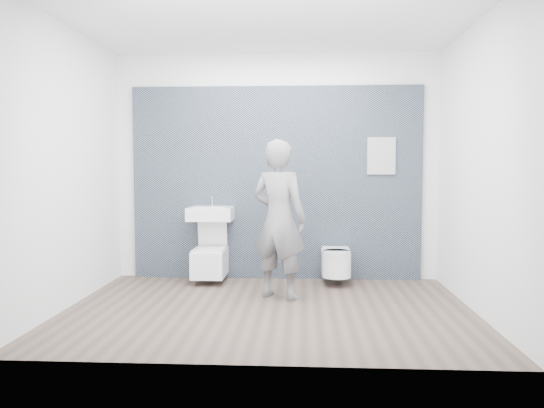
# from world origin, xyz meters

# --- Properties ---
(ground) EXTENTS (4.00, 4.00, 0.00)m
(ground) POSITION_xyz_m (0.00, 0.00, 0.00)
(ground) COLOR brown
(ground) RESTS_ON ground
(room_shell) EXTENTS (4.00, 4.00, 4.00)m
(room_shell) POSITION_xyz_m (0.00, 0.00, 1.74)
(room_shell) COLOR white
(room_shell) RESTS_ON ground
(tile_wall) EXTENTS (3.60, 0.06, 2.40)m
(tile_wall) POSITION_xyz_m (0.00, 1.47, 0.00)
(tile_wall) COLOR black
(tile_wall) RESTS_ON ground
(washbasin) EXTENTS (0.54, 0.41, 0.41)m
(washbasin) POSITION_xyz_m (-0.79, 1.24, 0.84)
(washbasin) COLOR white
(washbasin) RESTS_ON ground
(toilet_square) EXTENTS (0.38, 0.55, 0.75)m
(toilet_square) POSITION_xyz_m (-0.79, 1.17, 0.27)
(toilet_square) COLOR white
(toilet_square) RESTS_ON ground
(toilet_rounded) EXTENTS (0.34, 0.58, 0.31)m
(toilet_rounded) POSITION_xyz_m (0.73, 1.15, 0.27)
(toilet_rounded) COLOR white
(toilet_rounded) RESTS_ON ground
(info_placard) EXTENTS (0.34, 0.03, 0.45)m
(info_placard) POSITION_xyz_m (1.29, 1.43, 0.00)
(info_placard) COLOR white
(info_placard) RESTS_ON ground
(visitor) EXTENTS (0.73, 0.63, 1.69)m
(visitor) POSITION_xyz_m (0.08, 0.46, 0.85)
(visitor) COLOR slate
(visitor) RESTS_ON ground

